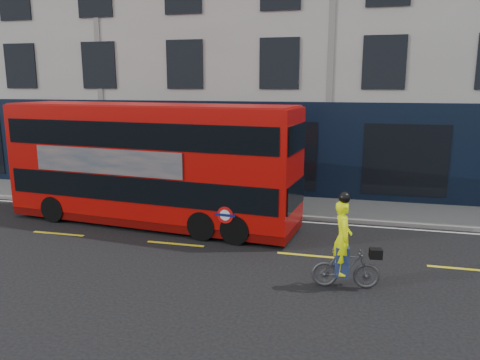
% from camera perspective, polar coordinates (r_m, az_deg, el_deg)
% --- Properties ---
extents(ground, '(120.00, 120.00, 0.00)m').
position_cam_1_polar(ground, '(12.00, 7.70, -11.61)').
color(ground, black).
rests_on(ground, ground).
extents(pavement, '(60.00, 3.00, 0.12)m').
position_cam_1_polar(pavement, '(18.12, 10.03, -3.40)').
color(pavement, slate).
rests_on(pavement, ground).
extents(kerb, '(60.00, 0.12, 0.13)m').
position_cam_1_polar(kerb, '(16.68, 9.65, -4.69)').
color(kerb, gray).
rests_on(kerb, ground).
extents(building_terrace, '(50.00, 10.07, 15.00)m').
position_cam_1_polar(building_terrace, '(24.10, 11.86, 18.07)').
color(building_terrace, beige).
rests_on(building_terrace, ground).
extents(road_edge_line, '(58.00, 0.10, 0.01)m').
position_cam_1_polar(road_edge_line, '(16.41, 9.56, -5.19)').
color(road_edge_line, silver).
rests_on(road_edge_line, ground).
extents(lane_dashes, '(58.00, 0.12, 0.01)m').
position_cam_1_polar(lane_dashes, '(13.39, 8.44, -9.09)').
color(lane_dashes, yellow).
rests_on(lane_dashes, ground).
extents(bus, '(10.26, 3.35, 4.06)m').
position_cam_1_polar(bus, '(16.00, -10.80, 1.99)').
color(bus, '#B80B07').
rests_on(bus, ground).
extents(cyclist, '(1.62, 0.68, 2.31)m').
position_cam_1_polar(cyclist, '(11.30, 12.65, -8.95)').
color(cyclist, '#494B4E').
rests_on(cyclist, ground).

